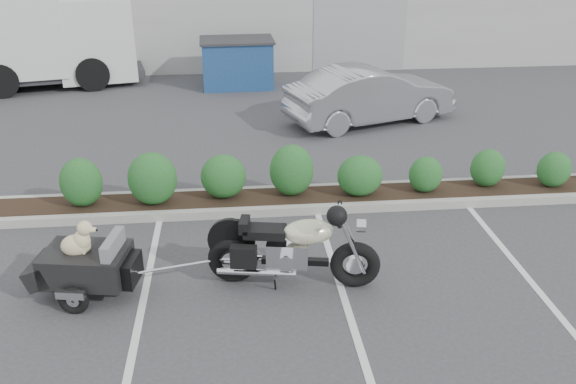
{
  "coord_description": "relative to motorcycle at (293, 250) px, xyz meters",
  "views": [
    {
      "loc": [
        -0.23,
        -7.56,
        4.75
      ],
      "look_at": [
        0.62,
        1.08,
        0.75
      ],
      "focal_mm": 38.0,
      "sensor_mm": 36.0,
      "label": 1
    }
  ],
  "objects": [
    {
      "name": "motorcycle",
      "position": [
        0.0,
        0.0,
        0.0
      ],
      "size": [
        2.39,
        0.97,
        1.38
      ],
      "rotation": [
        0.0,
        0.0,
        -0.17
      ],
      "color": "black",
      "rests_on": "ground"
    },
    {
      "name": "ground",
      "position": [
        -0.54,
        0.38,
        -0.55
      ],
      "size": [
        90.0,
        90.0,
        0.0
      ],
      "primitive_type": "plane",
      "color": "#38383A",
      "rests_on": "ground"
    },
    {
      "name": "sedan",
      "position": [
        2.64,
        7.04,
        0.14
      ],
      "size": [
        4.41,
        2.73,
        1.37
      ],
      "primitive_type": "imported",
      "rotation": [
        0.0,
        0.0,
        1.9
      ],
      "color": "#B3B4BA",
      "rests_on": "ground"
    },
    {
      "name": "delivery_truck",
      "position": [
        -7.17,
        11.37,
        1.09
      ],
      "size": [
        7.79,
        3.94,
        3.41
      ],
      "rotation": [
        0.0,
        0.0,
        0.22
      ],
      "color": "silver",
      "rests_on": "ground"
    },
    {
      "name": "planter_kerb",
      "position": [
        0.46,
        2.58,
        -0.48
      ],
      "size": [
        12.0,
        1.0,
        0.15
      ],
      "primitive_type": "cube",
      "color": "#9E9E93",
      "rests_on": "ground"
    },
    {
      "name": "dumpster",
      "position": [
        -0.52,
        10.77,
        0.16
      ],
      "size": [
        2.18,
        1.52,
        1.4
      ],
      "rotation": [
        0.0,
        0.0,
        0.03
      ],
      "color": "navy",
      "rests_on": "ground"
    },
    {
      "name": "pet_trailer",
      "position": [
        -2.78,
        0.03,
        -0.07
      ],
      "size": [
        1.94,
        1.1,
        1.14
      ],
      "rotation": [
        0.0,
        0.0,
        -0.17
      ],
      "color": "black",
      "rests_on": "ground"
    }
  ]
}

